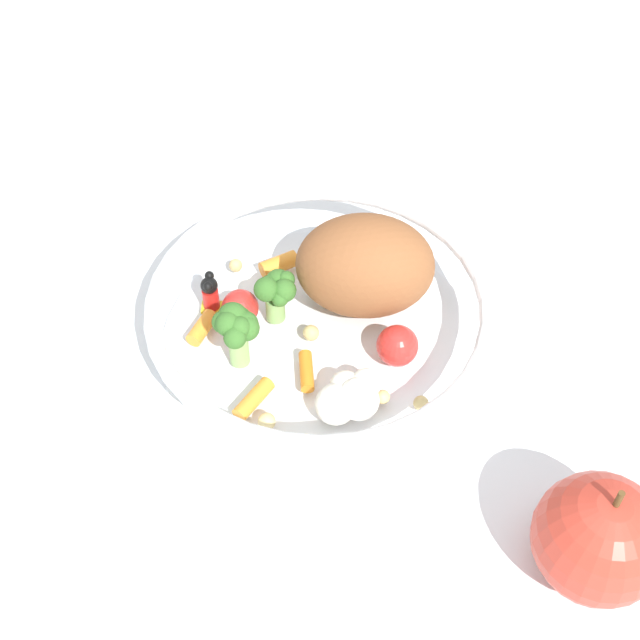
{
  "coord_description": "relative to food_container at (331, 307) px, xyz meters",
  "views": [
    {
      "loc": [
        -0.2,
        -0.32,
        0.48
      ],
      "look_at": [
        0.02,
        0.01,
        0.03
      ],
      "focal_mm": 49.3,
      "sensor_mm": 36.0,
      "label": 1
    }
  ],
  "objects": [
    {
      "name": "food_container",
      "position": [
        0.0,
        0.0,
        0.0
      ],
      "size": [
        0.24,
        0.24,
        0.08
      ],
      "color": "white",
      "rests_on": "ground_plane"
    },
    {
      "name": "loose_apple",
      "position": [
        0.02,
        -0.23,
        0.0
      ],
      "size": [
        0.07,
        0.07,
        0.09
      ],
      "color": "#BC3828",
      "rests_on": "ground_plane"
    },
    {
      "name": "ground_plane",
      "position": [
        -0.03,
        -0.01,
        -0.03
      ],
      "size": [
        2.4,
        2.4,
        0.0
      ],
      "primitive_type": "plane",
      "color": "white"
    }
  ]
}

